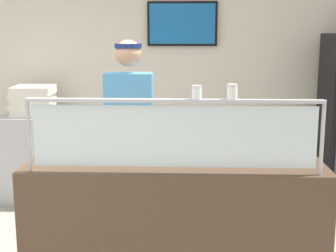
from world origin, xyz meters
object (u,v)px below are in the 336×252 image
at_px(pizza_tray, 138,155).
at_px(parmesan_shaker, 197,93).
at_px(pepper_flake_shaker, 232,93).
at_px(pizza_server, 139,153).
at_px(pizza_box_stack, 33,101).
at_px(worker_figure, 130,134).

relative_size(pizza_tray, parmesan_shaker, 5.47).
xyz_separation_m(parmesan_shaker, pepper_flake_shaker, (0.21, -0.00, 0.00)).
relative_size(pizza_server, parmesan_shaker, 3.32).
relative_size(pizza_server, pepper_flake_shaker, 2.99).
height_order(pizza_tray, pizza_box_stack, pizza_box_stack).
bearing_deg(pepper_flake_shaker, parmesan_shaker, 180.00).
bearing_deg(parmesan_shaker, pepper_flake_shaker, -0.00).
bearing_deg(pizza_server, parmesan_shaker, -47.98).
bearing_deg(worker_figure, pepper_flake_shaker, -50.73).
xyz_separation_m(pizza_tray, pepper_flake_shaker, (0.62, -0.38, 0.49)).
bearing_deg(worker_figure, parmesan_shaker, -59.90).
bearing_deg(pizza_server, pepper_flake_shaker, -36.12).
bearing_deg(pizza_server, worker_figure, 97.81).
xyz_separation_m(pizza_server, pizza_box_stack, (-1.32, 1.79, 0.11)).
bearing_deg(pepper_flake_shaker, worker_figure, 129.27).
relative_size(pizza_server, pizza_box_stack, 0.63).
bearing_deg(pepper_flake_shaker, pizza_server, 149.60).
distance_m(parmesan_shaker, worker_figure, 1.13).
xyz_separation_m(pizza_tray, pizza_box_stack, (-1.31, 1.77, 0.13)).
height_order(parmesan_shaker, pepper_flake_shaker, pepper_flake_shaker).
bearing_deg(pizza_box_stack, pizza_server, -53.58).
bearing_deg(pizza_tray, pizza_server, -62.05).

